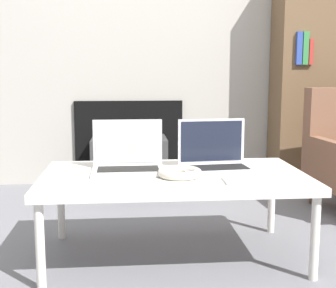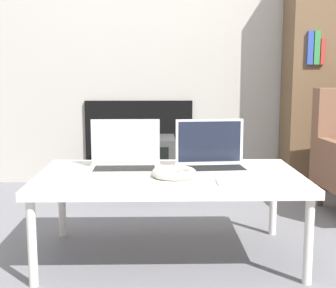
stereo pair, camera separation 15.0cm
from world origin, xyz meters
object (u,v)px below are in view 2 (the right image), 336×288
(headphones, at_px, (174,173))
(phone, at_px, (226,182))
(laptop_right, at_px, (212,159))
(tv, at_px, (138,163))
(laptop_left, at_px, (125,159))

(headphones, height_order, phone, headphones)
(laptop_right, bearing_deg, tv, 103.34)
(laptop_left, xyz_separation_m, tv, (0.01, 1.16, -0.25))
(laptop_right, bearing_deg, laptop_left, 174.93)
(laptop_right, height_order, headphones, laptop_right)
(laptop_left, relative_size, headphones, 1.69)
(laptop_left, relative_size, phone, 2.62)
(laptop_left, bearing_deg, phone, -31.43)
(headphones, bearing_deg, phone, -28.73)
(laptop_right, relative_size, tv, 0.65)
(phone, bearing_deg, tv, 106.24)
(laptop_right, height_order, tv, laptop_right)
(headphones, bearing_deg, laptop_right, 38.21)
(headphones, relative_size, phone, 1.55)
(phone, height_order, tv, phone)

